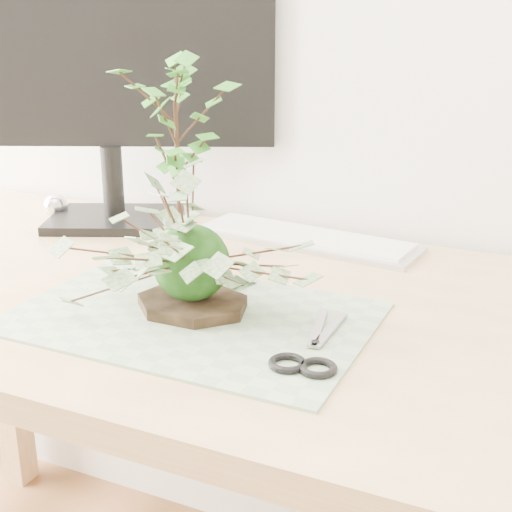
{
  "coord_description": "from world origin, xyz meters",
  "views": [
    {
      "loc": [
        0.35,
        0.38,
        1.13
      ],
      "look_at": [
        0.0,
        1.14,
        0.84
      ],
      "focal_mm": 50.0,
      "sensor_mm": 36.0,
      "label": 1
    }
  ],
  "objects_px": {
    "desk": "(225,348)",
    "keyboard": "(306,238)",
    "ivy_kokedama": "(190,228)",
    "monitor": "(108,56)",
    "maple_kokedama": "(176,117)"
  },
  "relations": [
    {
      "from": "desk",
      "to": "maple_kokedama",
      "type": "xyz_separation_m",
      "value": [
        -0.08,
        0.01,
        0.34
      ]
    },
    {
      "from": "desk",
      "to": "keyboard",
      "type": "height_order",
      "value": "keyboard"
    },
    {
      "from": "monitor",
      "to": "maple_kokedama",
      "type": "bearing_deg",
      "value": -63.21
    },
    {
      "from": "ivy_kokedama",
      "to": "keyboard",
      "type": "height_order",
      "value": "ivy_kokedama"
    },
    {
      "from": "maple_kokedama",
      "to": "monitor",
      "type": "xyz_separation_m",
      "value": [
        -0.28,
        0.23,
        0.06
      ]
    },
    {
      "from": "desk",
      "to": "maple_kokedama",
      "type": "height_order",
      "value": "maple_kokedama"
    },
    {
      "from": "keyboard",
      "to": "ivy_kokedama",
      "type": "bearing_deg",
      "value": -88.78
    },
    {
      "from": "desk",
      "to": "ivy_kokedama",
      "type": "bearing_deg",
      "value": -98.26
    },
    {
      "from": "ivy_kokedama",
      "to": "monitor",
      "type": "bearing_deg",
      "value": 137.27
    },
    {
      "from": "monitor",
      "to": "desk",
      "type": "bearing_deg",
      "value": -57.76
    },
    {
      "from": "desk",
      "to": "keyboard",
      "type": "distance_m",
      "value": 0.29
    },
    {
      "from": "ivy_kokedama",
      "to": "monitor",
      "type": "relative_size",
      "value": 0.62
    },
    {
      "from": "ivy_kokedama",
      "to": "maple_kokedama",
      "type": "distance_m",
      "value": 0.17
    },
    {
      "from": "maple_kokedama",
      "to": "monitor",
      "type": "relative_size",
      "value": 0.62
    },
    {
      "from": "ivy_kokedama",
      "to": "maple_kokedama",
      "type": "xyz_separation_m",
      "value": [
        -0.07,
        0.09,
        0.13
      ]
    }
  ]
}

